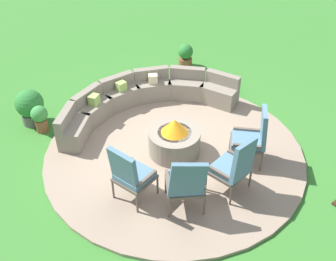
{
  "coord_description": "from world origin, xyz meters",
  "views": [
    {
      "loc": [
        -3.76,
        -4.8,
        5.2
      ],
      "look_at": [
        0.0,
        0.2,
        0.45
      ],
      "focal_mm": 44.21,
      "sensor_mm": 36.0,
      "label": 1
    }
  ],
  "objects": [
    {
      "name": "lounge_chair_back_left",
      "position": [
        0.16,
        -1.42,
        0.63
      ],
      "size": [
        0.72,
        0.67,
        1.14
      ],
      "rotation": [
        0.0,
        0.0,
        6.48
      ],
      "color": "brown",
      "rests_on": "patio_circle"
    },
    {
      "name": "ground_plane",
      "position": [
        0.0,
        0.0,
        0.0
      ],
      "size": [
        24.0,
        24.0,
        0.0
      ],
      "primitive_type": "plane",
      "color": "#387A2D"
    },
    {
      "name": "potted_plant_1",
      "position": [
        -1.72,
        2.24,
        0.34
      ],
      "size": [
        0.34,
        0.34,
        0.59
      ],
      "color": "brown",
      "rests_on": "ground_plane"
    },
    {
      "name": "potted_plant_2",
      "position": [
        -1.76,
        2.63,
        0.42
      ],
      "size": [
        0.59,
        0.59,
        0.78
      ],
      "color": "#605B56",
      "rests_on": "ground_plane"
    },
    {
      "name": "patio_circle",
      "position": [
        0.0,
        0.0,
        0.03
      ],
      "size": [
        4.95,
        4.95,
        0.06
      ],
      "primitive_type": "cylinder",
      "color": "gray",
      "rests_on": "ground_plane"
    },
    {
      "name": "lounge_chair_back_right",
      "position": [
        0.97,
        -1.05,
        0.63
      ],
      "size": [
        0.81,
        0.82,
        1.15
      ],
      "rotation": [
        0.0,
        0.0,
        7.06
      ],
      "color": "brown",
      "rests_on": "patio_circle"
    },
    {
      "name": "curved_stone_bench",
      "position": [
        0.33,
        1.56,
        0.34
      ],
      "size": [
        3.98,
        1.91,
        0.68
      ],
      "color": "gray",
      "rests_on": "patio_circle"
    },
    {
      "name": "fire_pit",
      "position": [
        0.0,
        0.0,
        0.36
      ],
      "size": [
        0.98,
        0.98,
        0.75
      ],
      "color": "gray",
      "rests_on": "patio_circle"
    },
    {
      "name": "lounge_chair_front_right",
      "position": [
        -0.73,
        -1.23,
        0.62
      ],
      "size": [
        0.82,
        0.83,
        1.12
      ],
      "rotation": [
        0.0,
        0.0,
        5.74
      ],
      "color": "brown",
      "rests_on": "patio_circle"
    },
    {
      "name": "lounge_chair_front_left",
      "position": [
        -1.32,
        -0.55,
        0.64
      ],
      "size": [
        0.73,
        0.7,
        1.15
      ],
      "rotation": [
        0.0,
        0.0,
        4.99
      ],
      "color": "brown",
      "rests_on": "patio_circle"
    },
    {
      "name": "potted_plant_0",
      "position": [
        2.41,
        2.66,
        0.31
      ],
      "size": [
        0.38,
        0.38,
        0.6
      ],
      "color": "brown",
      "rests_on": "ground_plane"
    }
  ]
}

